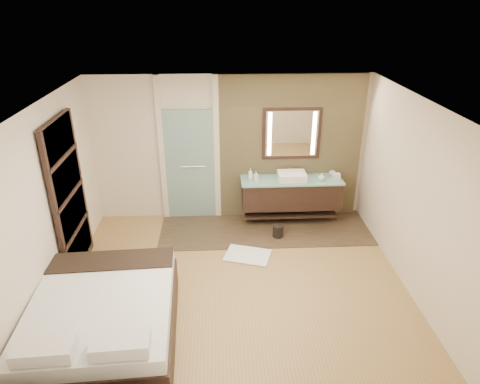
{
  "coord_description": "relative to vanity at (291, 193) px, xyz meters",
  "views": [
    {
      "loc": [
        -0.2,
        -5.18,
        3.95
      ],
      "look_at": [
        0.09,
        0.6,
        1.24
      ],
      "focal_mm": 32.0,
      "sensor_mm": 36.0,
      "label": 1
    }
  ],
  "objects": [
    {
      "name": "floor",
      "position": [
        -1.1,
        -1.92,
        -0.58
      ],
      "size": [
        5.0,
        5.0,
        0.0
      ],
      "primitive_type": "plane",
      "color": "olive",
      "rests_on": "ground"
    },
    {
      "name": "tile_strip",
      "position": [
        -0.5,
        -0.32,
        -0.57
      ],
      "size": [
        3.8,
        1.3,
        0.01
      ],
      "primitive_type": "cube",
      "color": "#32271B",
      "rests_on": "floor"
    },
    {
      "name": "stone_wall",
      "position": [
        0.0,
        0.29,
        0.77
      ],
      "size": [
        2.6,
        0.08,
        2.7
      ],
      "primitive_type": "cube",
      "color": "tan",
      "rests_on": "floor"
    },
    {
      "name": "vanity",
      "position": [
        0.0,
        0.0,
        0.0
      ],
      "size": [
        1.85,
        0.55,
        0.88
      ],
      "color": "black",
      "rests_on": "stone_wall"
    },
    {
      "name": "mirror_unit",
      "position": [
        0.0,
        0.24,
        1.07
      ],
      "size": [
        1.06,
        0.04,
        0.96
      ],
      "color": "black",
      "rests_on": "stone_wall"
    },
    {
      "name": "frosted_door",
      "position": [
        -1.85,
        0.28,
        0.56
      ],
      "size": [
        1.1,
        0.12,
        2.7
      ],
      "color": "silver",
      "rests_on": "floor"
    },
    {
      "name": "shoji_partition",
      "position": [
        -3.53,
        -1.32,
        0.63
      ],
      "size": [
        0.06,
        1.2,
        2.4
      ],
      "color": "black",
      "rests_on": "floor"
    },
    {
      "name": "bed",
      "position": [
        -2.75,
        -2.98,
        -0.24
      ],
      "size": [
        1.8,
        2.2,
        0.81
      ],
      "rotation": [
        0.0,
        0.0,
        0.05
      ],
      "color": "black",
      "rests_on": "floor"
    },
    {
      "name": "bath_mat",
      "position": [
        -0.87,
        -1.17,
        -0.56
      ],
      "size": [
        0.84,
        0.69,
        0.02
      ],
      "primitive_type": "cube",
      "rotation": [
        0.0,
        0.0,
        -0.31
      ],
      "color": "white",
      "rests_on": "floor"
    },
    {
      "name": "waste_bin",
      "position": [
        -0.3,
        -0.58,
        -0.46
      ],
      "size": [
        0.22,
        0.22,
        0.23
      ],
      "primitive_type": "cylinder",
      "rotation": [
        0.0,
        0.0,
        0.2
      ],
      "color": "black",
      "rests_on": "floor"
    },
    {
      "name": "tissue_box",
      "position": [
        0.82,
        -0.03,
        0.33
      ],
      "size": [
        0.13,
        0.13,
        0.1
      ],
      "primitive_type": "cube",
      "rotation": [
        0.0,
        0.0,
        -0.05
      ],
      "color": "silver",
      "rests_on": "vanity"
    },
    {
      "name": "soap_bottle_a",
      "position": [
        -0.75,
        0.03,
        0.39
      ],
      "size": [
        0.09,
        0.09,
        0.21
      ],
      "primitive_type": "imported",
      "rotation": [
        0.0,
        0.0,
        0.15
      ],
      "color": "white",
      "rests_on": "vanity"
    },
    {
      "name": "soap_bottle_b",
      "position": [
        -0.65,
        0.0,
        0.37
      ],
      "size": [
        0.09,
        0.09,
        0.16
      ],
      "primitive_type": "imported",
      "rotation": [
        0.0,
        0.0,
        0.27
      ],
      "color": "#B2B2B2",
      "rests_on": "vanity"
    },
    {
      "name": "soap_bottle_c",
      "position": [
        0.53,
        -0.09,
        0.36
      ],
      "size": [
        0.12,
        0.12,
        0.15
      ],
      "primitive_type": "imported",
      "rotation": [
        0.0,
        0.0,
        -0.02
      ],
      "color": "#BDEDE5",
      "rests_on": "vanity"
    },
    {
      "name": "cup",
      "position": [
        0.78,
        0.12,
        0.33
      ],
      "size": [
        0.15,
        0.15,
        0.09
      ],
      "primitive_type": "imported",
      "rotation": [
        0.0,
        0.0,
        -0.4
      ],
      "color": "silver",
      "rests_on": "vanity"
    }
  ]
}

